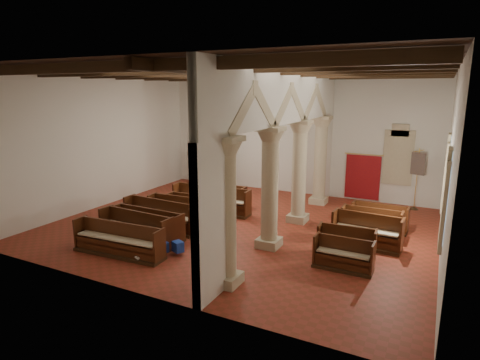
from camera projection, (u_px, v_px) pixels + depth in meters
name	position (u px, v px, depth m)	size (l,w,h in m)	color
floor	(241.00, 226.00, 15.74)	(14.00, 14.00, 0.00)	maroon
ceiling	(241.00, 68.00, 14.42)	(14.00, 14.00, 0.00)	black
wall_back	(294.00, 135.00, 20.30)	(14.00, 0.02, 6.00)	silver
wall_front	(132.00, 182.00, 9.86)	(14.00, 0.02, 6.00)	silver
wall_left	(104.00, 140.00, 18.16)	(0.02, 12.00, 6.00)	silver
wall_right	(450.00, 166.00, 11.99)	(0.02, 12.00, 6.00)	silver
ceiling_beams	(241.00, 73.00, 14.46)	(13.80, 11.80, 0.30)	#342110
arcade	(287.00, 138.00, 14.16)	(0.90, 11.90, 6.00)	tan
window_right_a	(446.00, 204.00, 10.87)	(0.03, 1.00, 2.20)	#377D60
window_right_b	(446.00, 176.00, 14.35)	(0.03, 1.00, 2.20)	#377D60
window_back	(398.00, 158.00, 18.25)	(1.00, 0.03, 2.20)	#377D60
pipe_organ	(213.00, 161.00, 22.21)	(2.10, 0.85, 4.40)	#342110
lectern	(227.00, 177.00, 21.98)	(0.58, 0.59, 1.35)	#392212
dossal_curtain	(363.00, 177.00, 19.09)	(1.80, 0.07, 2.17)	maroon
processional_banner	(415.00, 191.00, 17.74)	(0.58, 0.74, 2.75)	#342110
hymnal_box_a	(163.00, 247.00, 12.90)	(0.33, 0.27, 0.33)	navy
hymnal_box_b	(178.00, 247.00, 12.93)	(0.35, 0.28, 0.35)	navy
hymnal_box_c	(210.00, 216.00, 16.00)	(0.36, 0.29, 0.36)	navy
tube_heater_a	(132.00, 254.00, 12.66)	(0.10, 0.10, 0.96)	white
tube_heater_b	(153.00, 239.00, 13.91)	(0.10, 0.10, 1.04)	white
nave_pew_0	(119.00, 245.00, 12.90)	(3.27, 0.89, 1.05)	#342110
nave_pew_1	(136.00, 234.00, 13.76)	(2.93, 0.91, 1.14)	#342110
nave_pew_2	(148.00, 228.00, 14.47)	(2.94, 0.77, 1.03)	#342110
nave_pew_3	(161.00, 219.00, 15.36)	(3.29, 0.89, 1.09)	#342110
nave_pew_4	(185.00, 216.00, 15.84)	(3.22, 0.90, 1.08)	#342110
nave_pew_5	(197.00, 211.00, 16.55)	(2.60, 0.80, 0.99)	#342110
nave_pew_6	(211.00, 204.00, 17.40)	(3.58, 0.90, 1.14)	#342110
nave_pew_7	(217.00, 198.00, 18.58)	(2.87, 0.70, 0.98)	#342110
aisle_pew_0	(343.00, 259.00, 11.87)	(1.74, 0.64, 0.95)	#342110
aisle_pew_1	(346.00, 247.00, 12.72)	(1.83, 0.76, 1.00)	#342110
aisle_pew_2	(366.00, 236.00, 13.55)	(2.33, 0.90, 1.14)	#342110
aisle_pew_3	(371.00, 229.00, 14.30)	(2.08, 0.75, 1.10)	#342110
aisle_pew_4	(379.00, 221.00, 15.21)	(2.08, 0.76, 1.00)	#342110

